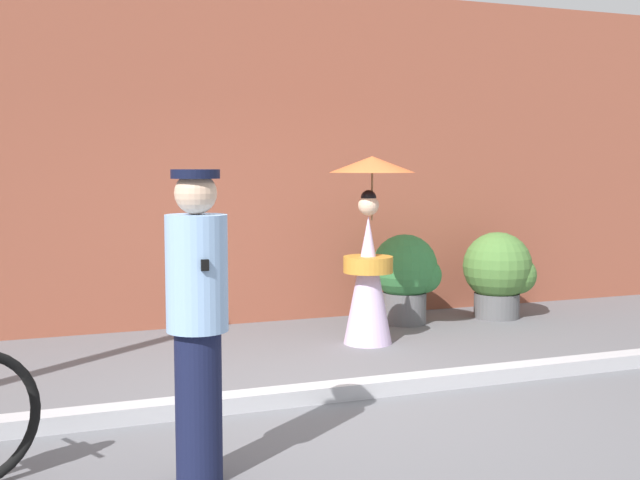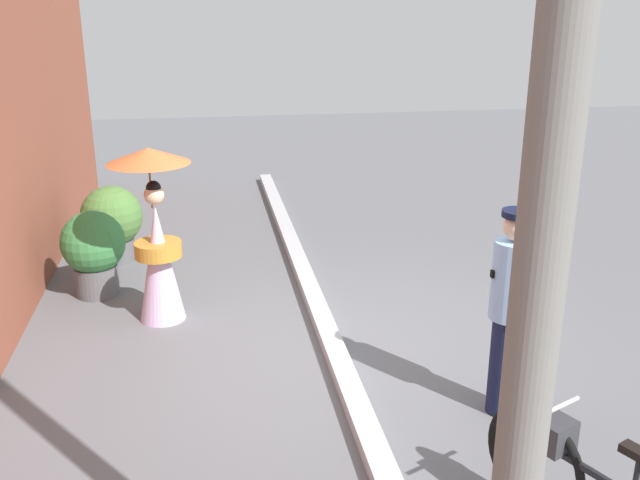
{
  "view_description": "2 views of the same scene",
  "coord_description": "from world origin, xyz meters",
  "px_view_note": "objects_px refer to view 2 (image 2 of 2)",
  "views": [
    {
      "loc": [
        -2.17,
        -5.49,
        1.76
      ],
      "look_at": [
        0.01,
        0.22,
        1.19
      ],
      "focal_mm": 45.01,
      "sensor_mm": 36.0,
      "label": 1
    },
    {
      "loc": [
        -6.04,
        1.15,
        3.24
      ],
      "look_at": [
        -0.02,
        0.13,
        1.17
      ],
      "focal_mm": 39.62,
      "sensor_mm": 36.0,
      "label": 2
    }
  ],
  "objects_px": {
    "utility_pole": "(539,274)",
    "potted_plant_by_door": "(113,220)",
    "person_with_parasol": "(156,234)",
    "potted_plant_small": "(95,249)",
    "person_officer": "(510,308)"
  },
  "relations": [
    {
      "from": "person_officer",
      "to": "utility_pole",
      "type": "distance_m",
      "value": 3.41
    },
    {
      "from": "person_officer",
      "to": "person_with_parasol",
      "type": "height_order",
      "value": "person_with_parasol"
    },
    {
      "from": "person_with_parasol",
      "to": "potted_plant_small",
      "type": "distance_m",
      "value": 1.17
    },
    {
      "from": "person_officer",
      "to": "person_with_parasol",
      "type": "relative_size",
      "value": 0.94
    },
    {
      "from": "person_with_parasol",
      "to": "potted_plant_by_door",
      "type": "bearing_deg",
      "value": 18.92
    },
    {
      "from": "person_with_parasol",
      "to": "person_officer",
      "type": "bearing_deg",
      "value": -129.2
    },
    {
      "from": "person_officer",
      "to": "potted_plant_small",
      "type": "height_order",
      "value": "person_officer"
    },
    {
      "from": "person_officer",
      "to": "potted_plant_small",
      "type": "distance_m",
      "value": 4.8
    },
    {
      "from": "person_officer",
      "to": "person_with_parasol",
      "type": "distance_m",
      "value": 3.69
    },
    {
      "from": "person_officer",
      "to": "person_with_parasol",
      "type": "bearing_deg",
      "value": 50.8
    },
    {
      "from": "utility_pole",
      "to": "potted_plant_by_door",
      "type": "bearing_deg",
      "value": 17.58
    },
    {
      "from": "person_with_parasol",
      "to": "potted_plant_small",
      "type": "bearing_deg",
      "value": 43.07
    },
    {
      "from": "utility_pole",
      "to": "person_with_parasol",
      "type": "bearing_deg",
      "value": 17.06
    },
    {
      "from": "potted_plant_small",
      "to": "person_officer",
      "type": "bearing_deg",
      "value": -130.98
    },
    {
      "from": "utility_pole",
      "to": "potted_plant_small",
      "type": "bearing_deg",
      "value": 21.41
    }
  ]
}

